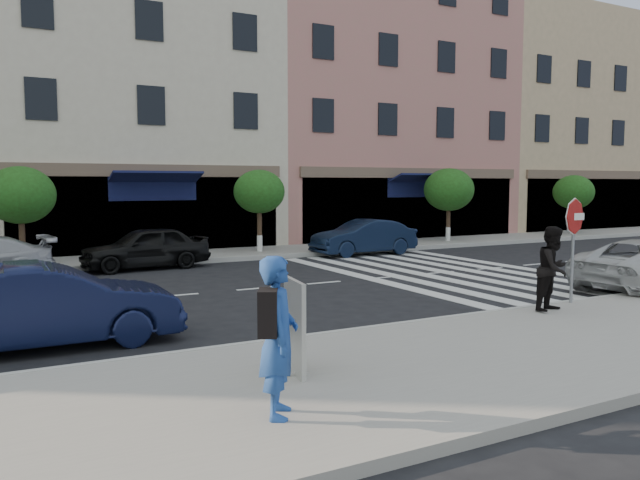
{
  "coord_description": "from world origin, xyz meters",
  "views": [
    {
      "loc": [
        -6.04,
        -10.63,
        2.69
      ],
      "look_at": [
        0.68,
        1.78,
        1.4
      ],
      "focal_mm": 35.0,
      "sensor_mm": 36.0,
      "label": 1
    }
  ],
  "objects_px": {
    "photographer": "(279,336)",
    "walker": "(554,269)",
    "poster_board": "(295,328)",
    "stop_sign": "(574,226)",
    "car_near_mid": "(48,306)",
    "car_far_right": "(364,237)",
    "car_far_mid": "(145,248)"
  },
  "relations": [
    {
      "from": "photographer",
      "to": "walker",
      "type": "xyz_separation_m",
      "value": [
        7.17,
        2.54,
        -0.04
      ]
    },
    {
      "from": "walker",
      "to": "poster_board",
      "type": "xyz_separation_m",
      "value": [
        -6.33,
        -1.24,
        -0.23
      ]
    },
    {
      "from": "stop_sign",
      "to": "walker",
      "type": "height_order",
      "value": "stop_sign"
    },
    {
      "from": "photographer",
      "to": "car_near_mid",
      "type": "xyz_separation_m",
      "value": [
        -1.89,
        4.88,
        -0.34
      ]
    },
    {
      "from": "photographer",
      "to": "car_far_right",
      "type": "xyz_separation_m",
      "value": [
        9.79,
        13.68,
        -0.37
      ]
    },
    {
      "from": "car_near_mid",
      "to": "walker",
      "type": "bearing_deg",
      "value": -104.02
    },
    {
      "from": "stop_sign",
      "to": "car_near_mid",
      "type": "distance_m",
      "value": 10.32
    },
    {
      "from": "photographer",
      "to": "walker",
      "type": "relative_size",
      "value": 1.04
    },
    {
      "from": "stop_sign",
      "to": "poster_board",
      "type": "height_order",
      "value": "stop_sign"
    },
    {
      "from": "car_far_mid",
      "to": "walker",
      "type": "bearing_deg",
      "value": 21.57
    },
    {
      "from": "car_near_mid",
      "to": "car_far_right",
      "type": "height_order",
      "value": "car_near_mid"
    },
    {
      "from": "poster_board",
      "to": "walker",
      "type": "bearing_deg",
      "value": 20.41
    },
    {
      "from": "stop_sign",
      "to": "car_far_mid",
      "type": "xyz_separation_m",
      "value": [
        -6.51,
        10.77,
        -1.12
      ]
    },
    {
      "from": "car_near_mid",
      "to": "car_far_mid",
      "type": "relative_size",
      "value": 1.07
    },
    {
      "from": "poster_board",
      "to": "car_near_mid",
      "type": "bearing_deg",
      "value": 136.67
    },
    {
      "from": "stop_sign",
      "to": "car_near_mid",
      "type": "relative_size",
      "value": 0.53
    },
    {
      "from": "stop_sign",
      "to": "poster_board",
      "type": "relative_size",
      "value": 1.77
    },
    {
      "from": "stop_sign",
      "to": "poster_board",
      "type": "xyz_separation_m",
      "value": [
        -7.35,
        -1.61,
        -1.03
      ]
    },
    {
      "from": "car_near_mid",
      "to": "car_far_mid",
      "type": "height_order",
      "value": "car_near_mid"
    },
    {
      "from": "poster_board",
      "to": "car_near_mid",
      "type": "distance_m",
      "value": 4.5
    },
    {
      "from": "walker",
      "to": "car_far_mid",
      "type": "bearing_deg",
      "value": 101.11
    },
    {
      "from": "poster_board",
      "to": "car_far_right",
      "type": "bearing_deg",
      "value": 63.48
    },
    {
      "from": "poster_board",
      "to": "car_near_mid",
      "type": "xyz_separation_m",
      "value": [
        -2.73,
        3.58,
        -0.07
      ]
    },
    {
      "from": "car_far_mid",
      "to": "car_far_right",
      "type": "relative_size",
      "value": 0.98
    },
    {
      "from": "photographer",
      "to": "walker",
      "type": "height_order",
      "value": "photographer"
    },
    {
      "from": "photographer",
      "to": "poster_board",
      "type": "distance_m",
      "value": 1.57
    },
    {
      "from": "car_near_mid",
      "to": "car_far_right",
      "type": "xyz_separation_m",
      "value": [
        11.68,
        8.8,
        -0.03
      ]
    },
    {
      "from": "poster_board",
      "to": "car_near_mid",
      "type": "relative_size",
      "value": 0.3
    },
    {
      "from": "poster_board",
      "to": "car_far_mid",
      "type": "height_order",
      "value": "poster_board"
    },
    {
      "from": "photographer",
      "to": "car_far_mid",
      "type": "relative_size",
      "value": 0.45
    },
    {
      "from": "photographer",
      "to": "poster_board",
      "type": "relative_size",
      "value": 1.4
    },
    {
      "from": "stop_sign",
      "to": "car_far_right",
      "type": "height_order",
      "value": "stop_sign"
    }
  ]
}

